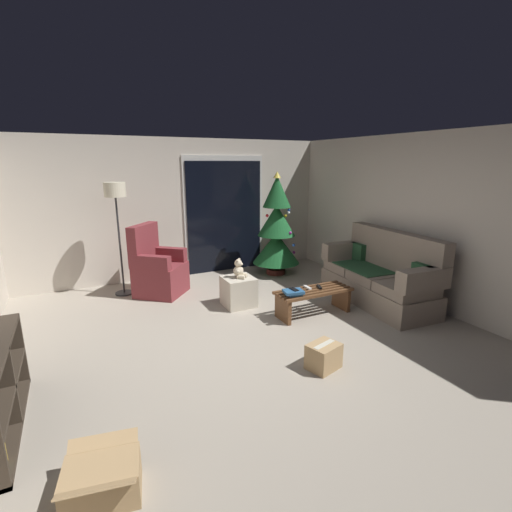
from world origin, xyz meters
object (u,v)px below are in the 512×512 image
object	(u,v)px
coffee_table	(313,298)
cardboard_box_taped_mid_floor	(324,356)
book_stack	(294,292)
ottoman	(239,291)
cardboard_box_open_near_shelf	(102,481)
teddy_bear_cream	(239,270)
couch	(380,276)
remote_white	(307,287)
floor_lamp	(116,201)
armchair	(158,270)
cell_phone	(294,289)
remote_black	(319,287)
christmas_tree	(276,230)

from	to	relation	value
coffee_table	cardboard_box_taped_mid_floor	world-z (taller)	coffee_table
book_stack	ottoman	xyz separation A→B (m)	(-0.44, 0.83, -0.18)
cardboard_box_open_near_shelf	teddy_bear_cream	bearing A→B (deg)	51.04
couch	remote_white	distance (m)	1.24
teddy_bear_cream	cardboard_box_taped_mid_floor	bearing A→B (deg)	-87.77
floor_lamp	cardboard_box_open_near_shelf	bearing A→B (deg)	-99.14
floor_lamp	ottoman	size ratio (longest dim) A/B	4.05
teddy_bear_cream	cardboard_box_taped_mid_floor	size ratio (longest dim) A/B	0.75
armchair	cardboard_box_open_near_shelf	distance (m)	3.83
armchair	teddy_bear_cream	world-z (taller)	armchair
armchair	cardboard_box_taped_mid_floor	world-z (taller)	armchair
cell_phone	remote_white	bearing A→B (deg)	20.64
cell_phone	armchair	xyz separation A→B (m)	(-1.41, 1.86, -0.04)
floor_lamp	remote_black	bearing A→B (deg)	-40.15
cell_phone	coffee_table	bearing A→B (deg)	3.67
armchair	couch	bearing A→B (deg)	-32.13
armchair	floor_lamp	xyz separation A→B (m)	(-0.51, 0.25, 1.10)
remote_black	cell_phone	xyz separation A→B (m)	(-0.47, -0.09, 0.06)
cell_phone	teddy_bear_cream	bearing A→B (deg)	115.73
coffee_table	ottoman	bearing A→B (deg)	136.07
coffee_table	cardboard_box_open_near_shelf	bearing A→B (deg)	-147.62
couch	remote_black	bearing A→B (deg)	175.60
ottoman	cell_phone	bearing A→B (deg)	-61.01
book_stack	armchair	world-z (taller)	armchair
armchair	teddy_bear_cream	size ratio (longest dim) A/B	3.96
coffee_table	floor_lamp	world-z (taller)	floor_lamp
coffee_table	christmas_tree	xyz separation A→B (m)	(0.50, 1.94, 0.61)
couch	cardboard_box_taped_mid_floor	world-z (taller)	couch
cardboard_box_taped_mid_floor	floor_lamp	bearing A→B (deg)	115.38
coffee_table	ottoman	distance (m)	1.11
book_stack	teddy_bear_cream	world-z (taller)	teddy_bear_cream
cardboard_box_open_near_shelf	armchair	bearing A→B (deg)	72.71
armchair	ottoman	size ratio (longest dim) A/B	2.57
remote_white	remote_black	bearing A→B (deg)	-15.25
teddy_bear_cream	cardboard_box_open_near_shelf	size ratio (longest dim) A/B	0.52
remote_white	cardboard_box_open_near_shelf	xyz separation A→B (m)	(-2.85, -1.93, -0.25)
book_stack	cell_phone	distance (m)	0.04
remote_black	floor_lamp	world-z (taller)	floor_lamp
couch	remote_black	xyz separation A→B (m)	(-1.07, 0.08, -0.03)
christmas_tree	remote_white	bearing A→B (deg)	-106.24
coffee_table	remote_white	distance (m)	0.17
remote_white	teddy_bear_cream	world-z (taller)	teddy_bear_cream
armchair	cardboard_box_open_near_shelf	world-z (taller)	armchair
coffee_table	remote_black	distance (m)	0.18
coffee_table	teddy_bear_cream	world-z (taller)	teddy_bear_cream
remote_white	christmas_tree	xyz separation A→B (m)	(0.54, 1.84, 0.48)
book_stack	christmas_tree	distance (m)	2.22
coffee_table	armchair	distance (m)	2.53
coffee_table	remote_white	xyz separation A→B (m)	(-0.04, 0.09, 0.13)
remote_black	floor_lamp	xyz separation A→B (m)	(-2.39, 2.02, 1.13)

